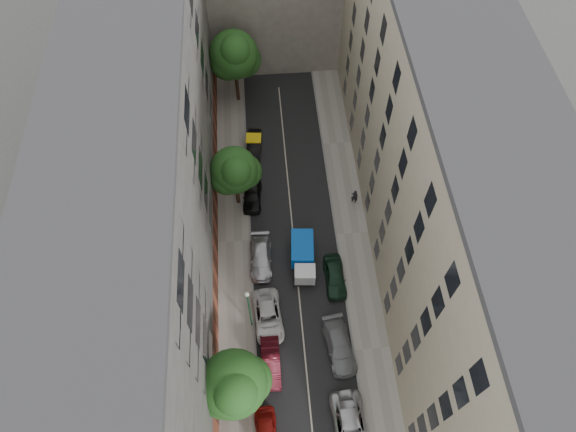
{
  "coord_description": "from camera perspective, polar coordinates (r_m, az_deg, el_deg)",
  "views": [
    {
      "loc": [
        -2.38,
        -23.7,
        41.38
      ],
      "look_at": [
        -0.61,
        -1.35,
        6.0
      ],
      "focal_mm": 32.0,
      "sensor_mm": 36.0,
      "label": 1
    }
  ],
  "objects": [
    {
      "name": "car_left_2",
      "position": [
        43.68,
        -2.23,
        -11.11
      ],
      "size": [
        2.68,
        5.18,
        1.4
      ],
      "primitive_type": "imported",
      "rotation": [
        0.0,
        0.0,
        0.07
      ],
      "color": "silver",
      "rests_on": "ground"
    },
    {
      "name": "tree_far",
      "position": [
        54.7,
        -5.94,
        17.21
      ],
      "size": [
        5.28,
        5.0,
        8.91
      ],
      "color": "#382619",
      "rests_on": "sidewalk_left"
    },
    {
      "name": "car_right_0",
      "position": [
        41.5,
        6.94,
        -22.32
      ],
      "size": [
        2.69,
        5.52,
        1.51
      ],
      "primitive_type": "imported",
      "rotation": [
        0.0,
        0.0,
        0.03
      ],
      "color": "#B3B3B8",
      "rests_on": "ground"
    },
    {
      "name": "pedestrian",
      "position": [
        49.38,
        7.41,
        2.17
      ],
      "size": [
        0.77,
        0.63,
        1.8
      ],
      "primitive_type": "imported",
      "rotation": [
        0.0,
        0.0,
        2.79
      ],
      "color": "black",
      "rests_on": "sidewalk_right"
    },
    {
      "name": "building_right",
      "position": [
        41.54,
        16.11,
        5.59
      ],
      "size": [
        8.0,
        44.0,
        20.0
      ],
      "primitive_type": "cube",
      "color": "tan",
      "rests_on": "ground"
    },
    {
      "name": "car_right_1",
      "position": [
        42.96,
        5.72,
        -14.22
      ],
      "size": [
        2.68,
        5.26,
        1.46
      ],
      "primitive_type": "imported",
      "rotation": [
        0.0,
        0.0,
        0.13
      ],
      "color": "slate",
      "rests_on": "ground"
    },
    {
      "name": "tree_mid",
      "position": [
        45.94,
        -5.89,
        4.89
      ],
      "size": [
        4.72,
        4.35,
        7.31
      ],
      "color": "#382619",
      "rests_on": "sidewalk_left"
    },
    {
      "name": "sidewalk_right",
      "position": [
        48.27,
        7.13,
        -1.94
      ],
      "size": [
        3.0,
        44.0,
        0.15
      ],
      "primitive_type": "cube",
      "color": "gray",
      "rests_on": "ground"
    },
    {
      "name": "car_right_2",
      "position": [
        45.26,
        5.24,
        -6.72
      ],
      "size": [
        1.78,
        4.33,
        1.47
      ],
      "primitive_type": "imported",
      "rotation": [
        0.0,
        0.0,
        0.01
      ],
      "color": "black",
      "rests_on": "ground"
    },
    {
      "name": "sidewalk_left",
      "position": [
        47.72,
        -5.99,
        -2.84
      ],
      "size": [
        3.0,
        44.0,
        0.15
      ],
      "primitive_type": "cube",
      "color": "gray",
      "rests_on": "ground"
    },
    {
      "name": "building_left",
      "position": [
        40.26,
        -15.09,
        3.68
      ],
      "size": [
        8.0,
        44.0,
        20.0
      ],
      "primitive_type": "cube",
      "color": "#474442",
      "rests_on": "ground"
    },
    {
      "name": "car_left_1",
      "position": [
        42.42,
        -1.92,
        -15.99
      ],
      "size": [
        1.51,
        4.26,
        1.4
      ],
      "primitive_type": "imported",
      "rotation": [
        0.0,
        0.0,
        -0.01
      ],
      "color": "#4D0F18",
      "rests_on": "ground"
    },
    {
      "name": "tarp_truck",
      "position": [
        45.43,
        1.66,
        -4.54
      ],
      "size": [
        2.25,
        4.93,
        2.22
      ],
      "rotation": [
        0.0,
        0.0,
        -0.08
      ],
      "color": "black",
      "rests_on": "ground"
    },
    {
      "name": "ground",
      "position": [
        47.75,
        0.61,
        -2.44
      ],
      "size": [
        120.0,
        120.0,
        0.0
      ],
      "primitive_type": "plane",
      "color": "#4C4C49",
      "rests_on": "ground"
    },
    {
      "name": "tree_near",
      "position": [
        36.85,
        -5.92,
        -18.25
      ],
      "size": [
        5.04,
        4.73,
        8.39
      ],
      "color": "#382619",
      "rests_on": "sidewalk_left"
    },
    {
      "name": "lamp_post",
      "position": [
        40.45,
        -4.37,
        -9.97
      ],
      "size": [
        0.36,
        0.36,
        6.37
      ],
      "color": "#18552E",
      "rests_on": "sidewalk_left"
    },
    {
      "name": "car_left_3",
      "position": [
        46.03,
        -3.03,
        -4.64
      ],
      "size": [
        2.11,
        4.84,
        1.38
      ],
      "primitive_type": "imported",
      "rotation": [
        0.0,
        0.0,
        -0.04
      ],
      "color": "#B8B7BC",
      "rests_on": "ground"
    },
    {
      "name": "road_surface",
      "position": [
        47.74,
        0.61,
        -2.44
      ],
      "size": [
        8.0,
        44.0,
        0.02
      ],
      "primitive_type": "cube",
      "color": "black",
      "rests_on": "ground"
    },
    {
      "name": "car_left_5",
      "position": [
        53.51,
        -3.78,
        7.91
      ],
      "size": [
        1.74,
        4.08,
        1.31
      ],
      "primitive_type": "imported",
      "rotation": [
        0.0,
        0.0,
        -0.09
      ],
      "color": "black",
      "rests_on": "ground"
    },
    {
      "name": "car_left_4",
      "position": [
        49.62,
        -4.0,
        2.42
      ],
      "size": [
        2.01,
        4.4,
        1.46
      ],
      "primitive_type": "imported",
      "rotation": [
        0.0,
        0.0,
        -0.07
      ],
      "color": "black",
      "rests_on": "ground"
    }
  ]
}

